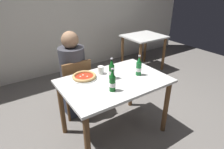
% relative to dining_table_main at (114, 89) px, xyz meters
% --- Properties ---
extents(ground_plane, '(8.00, 8.00, 0.00)m').
position_rel_dining_table_main_xyz_m(ground_plane, '(0.00, 0.00, -0.64)').
color(ground_plane, slate).
extents(back_wall_tiled, '(7.00, 0.10, 2.60)m').
position_rel_dining_table_main_xyz_m(back_wall_tiled, '(0.00, 2.20, 0.66)').
color(back_wall_tiled, silver).
rests_on(back_wall_tiled, ground_plane).
extents(dining_table_main, '(1.20, 0.80, 0.75)m').
position_rel_dining_table_main_xyz_m(dining_table_main, '(0.00, 0.00, 0.00)').
color(dining_table_main, silver).
rests_on(dining_table_main, ground_plane).
extents(chair_behind_table, '(0.41, 0.41, 0.85)m').
position_rel_dining_table_main_xyz_m(chair_behind_table, '(-0.23, 0.61, -0.15)').
color(chair_behind_table, brown).
rests_on(chair_behind_table, ground_plane).
extents(diner_seated, '(0.34, 0.34, 1.21)m').
position_rel_dining_table_main_xyz_m(diner_seated, '(-0.23, 0.66, -0.05)').
color(diner_seated, '#2D3342').
rests_on(diner_seated, ground_plane).
extents(dining_table_background, '(0.80, 0.70, 0.75)m').
position_rel_dining_table_main_xyz_m(dining_table_background, '(1.65, 1.30, -0.04)').
color(dining_table_background, silver).
rests_on(dining_table_background, ground_plane).
extents(pizza_margherita_near, '(0.30, 0.30, 0.04)m').
position_rel_dining_table_main_xyz_m(pizza_margherita_near, '(-0.26, 0.23, 0.14)').
color(pizza_margherita_near, white).
rests_on(pizza_margherita_near, dining_table_main).
extents(beer_bottle_left, '(0.07, 0.07, 0.25)m').
position_rel_dining_table_main_xyz_m(beer_bottle_left, '(0.31, -0.05, 0.22)').
color(beer_bottle_left, '#196B2D').
rests_on(beer_bottle_left, dining_table_main).
extents(beer_bottle_center, '(0.07, 0.07, 0.25)m').
position_rel_dining_table_main_xyz_m(beer_bottle_center, '(0.00, 0.06, 0.22)').
color(beer_bottle_center, '#14591E').
rests_on(beer_bottle_center, dining_table_main).
extents(beer_bottle_right, '(0.07, 0.07, 0.25)m').
position_rel_dining_table_main_xyz_m(beer_bottle_right, '(-0.15, -0.18, 0.22)').
color(beer_bottle_right, '#14591E').
rests_on(beer_bottle_right, dining_table_main).
extents(napkin_with_cutlery, '(0.22, 0.22, 0.01)m').
position_rel_dining_table_main_xyz_m(napkin_with_cutlery, '(0.32, 0.12, 0.12)').
color(napkin_with_cutlery, white).
rests_on(napkin_with_cutlery, dining_table_main).
extents(paper_cup, '(0.07, 0.07, 0.09)m').
position_rel_dining_table_main_xyz_m(paper_cup, '(-0.04, 0.23, 0.16)').
color(paper_cup, white).
rests_on(paper_cup, dining_table_main).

